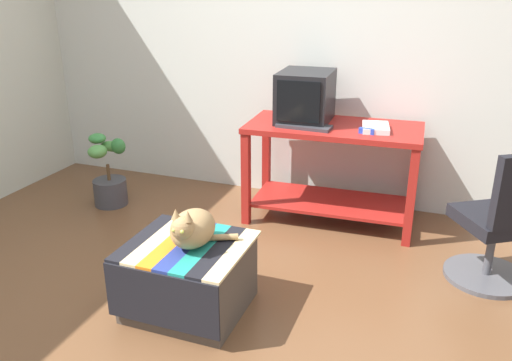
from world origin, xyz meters
The scene contains 12 objects.
ground_plane centered at (0.00, 0.00, 0.00)m, with size 14.00×14.00×0.00m, color brown.
back_wall centered at (0.00, 2.05, 1.30)m, with size 8.00×0.10×2.60m, color silver.
desk centered at (0.41, 1.60, 0.52)m, with size 1.32×0.69×0.77m.
tv_monitor centered at (0.17, 1.65, 0.95)m, with size 0.41×0.49×0.38m.
keyboard centered at (0.22, 1.45, 0.78)m, with size 0.40×0.15×0.02m, color #333338.
book centered at (0.72, 1.57, 0.79)m, with size 0.18×0.26×0.04m, color white.
ottoman_with_blanket centered at (-0.07, 0.12, 0.21)m, with size 0.66×0.61×0.41m.
cat centered at (-0.03, 0.12, 0.52)m, with size 0.33×0.34×0.26m.
potted_plant centered at (-1.37, 1.23, 0.24)m, with size 0.37×0.35×0.60m.
office_chair centered at (1.58, 1.03, 0.39)m, with size 0.58×0.58×0.89m.
stapler centered at (0.68, 1.45, 0.79)m, with size 0.04×0.11×0.04m, color #2342B7.
pen centered at (0.75, 1.67, 0.77)m, with size 0.01×0.01×0.14m, color black.
Camera 1 is at (1.19, -2.15, 1.79)m, focal length 36.83 mm.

